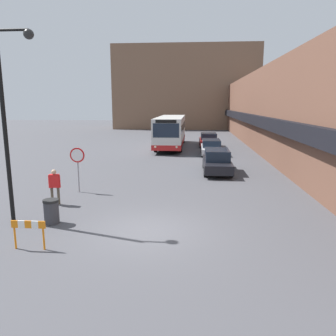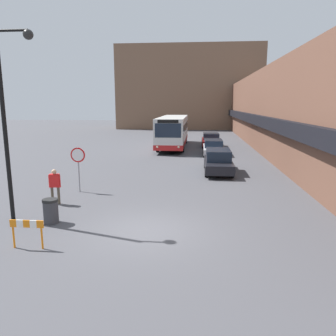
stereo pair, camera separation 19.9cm
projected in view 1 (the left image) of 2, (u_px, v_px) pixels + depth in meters
ground_plane at (147, 231)px, 11.84m from camera, size 160.00×160.00×0.00m
building_row_right at (275, 110)px, 33.80m from camera, size 5.50×60.00×7.72m
building_backdrop_far at (186, 88)px, 60.43m from camera, size 26.00×8.00×14.74m
city_bus at (171, 131)px, 34.44m from camera, size 2.66×12.03×3.20m
parked_car_front at (217, 161)px, 21.81m from camera, size 1.81×4.66×1.54m
parked_car_middle at (211, 147)px, 29.41m from camera, size 1.81×4.76×1.36m
parked_car_back at (208, 140)px, 35.13m from camera, size 1.92×4.33×1.43m
stop_sign at (78, 160)px, 16.72m from camera, size 0.76×0.08×2.33m
street_lamp at (9, 107)px, 11.99m from camera, size 1.46×0.36×7.21m
pedestrian at (55, 184)px, 14.76m from camera, size 0.52×0.27×1.63m
trash_bin at (51, 211)px, 12.48m from camera, size 0.59×0.59×0.95m
construction_barricade at (29, 229)px, 10.23m from camera, size 1.10×0.06×0.94m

